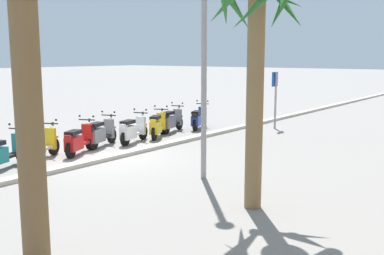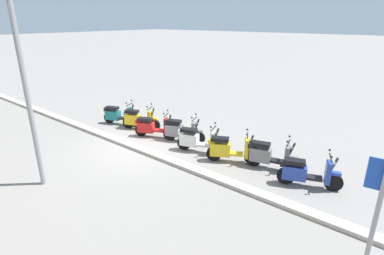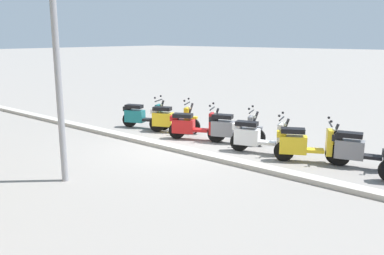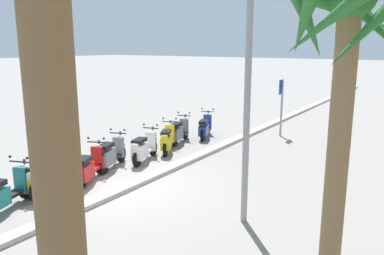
% 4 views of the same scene
% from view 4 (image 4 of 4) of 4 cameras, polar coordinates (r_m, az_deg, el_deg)
% --- Properties ---
extents(ground_plane, '(200.00, 200.00, 0.00)m').
position_cam_4_polar(ground_plane, '(10.84, -10.22, -8.65)').
color(ground_plane, gray).
extents(curb_strip, '(60.00, 0.36, 0.12)m').
position_cam_4_polar(curb_strip, '(10.67, -9.36, -8.61)').
color(curb_strip, '#ADA89E').
rests_on(curb_strip, ground).
extents(scooter_blue_lead_nearest, '(1.74, 0.87, 1.17)m').
position_cam_4_polar(scooter_blue_lead_nearest, '(15.97, 1.92, -0.02)').
color(scooter_blue_lead_nearest, black).
rests_on(scooter_blue_lead_nearest, ground).
extents(scooter_grey_last_in_row, '(1.73, 0.73, 1.17)m').
position_cam_4_polar(scooter_grey_last_in_row, '(15.09, -1.95, -0.66)').
color(scooter_grey_last_in_row, black).
rests_on(scooter_grey_last_in_row, ground).
extents(scooter_yellow_far_back, '(1.63, 0.98, 1.17)m').
position_cam_4_polar(scooter_yellow_far_back, '(13.85, -3.67, -1.85)').
color(scooter_yellow_far_back, black).
rests_on(scooter_yellow_far_back, ground).
extents(scooter_white_gap_after_mid, '(1.81, 0.79, 1.17)m').
position_cam_4_polar(scooter_white_gap_after_mid, '(12.81, -7.21, -3.10)').
color(scooter_white_gap_after_mid, black).
rests_on(scooter_white_gap_after_mid, ground).
extents(scooter_grey_mid_front, '(1.71, 0.82, 1.17)m').
position_cam_4_polar(scooter_grey_mid_front, '(12.28, -11.97, -3.94)').
color(scooter_grey_mid_front, black).
rests_on(scooter_grey_mid_front, ground).
extents(scooter_red_mid_rear, '(1.71, 0.93, 1.17)m').
position_cam_4_polar(scooter_red_mid_rear, '(11.24, -15.05, -5.73)').
color(scooter_red_mid_rear, black).
rests_on(scooter_red_mid_rear, ground).
extents(scooter_yellow_second_in_line, '(1.66, 0.90, 1.17)m').
position_cam_4_polar(scooter_yellow_second_in_line, '(10.74, -20.83, -6.86)').
color(scooter_yellow_second_in_line, black).
rests_on(scooter_yellow_second_in_line, ground).
extents(scooter_teal_mid_centre, '(1.77, 0.86, 1.17)m').
position_cam_4_polar(scooter_teal_mid_centre, '(10.03, -26.10, -8.76)').
color(scooter_teal_mid_centre, black).
rests_on(scooter_teal_mid_centre, ground).
extents(crossing_sign, '(0.60, 0.14, 2.40)m').
position_cam_4_polar(crossing_sign, '(16.56, 13.11, 3.83)').
color(crossing_sign, '#939399').
rests_on(crossing_sign, ground).
extents(palm_tree_mid_walkway, '(2.03, 1.99, 4.92)m').
position_cam_4_polar(palm_tree_mid_walkway, '(6.16, 21.77, 10.18)').
color(palm_tree_mid_walkway, olive).
rests_on(palm_tree_mid_walkway, ground).
extents(street_lamp, '(0.36, 0.36, 6.79)m').
position_cam_4_polar(street_lamp, '(7.97, 8.51, 14.30)').
color(street_lamp, '#939399').
rests_on(street_lamp, ground).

